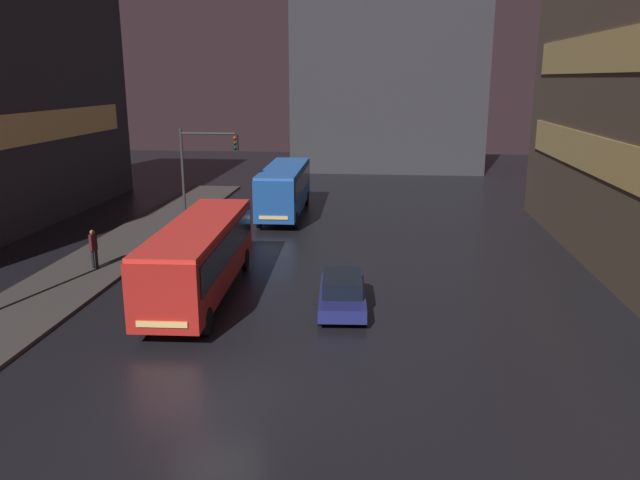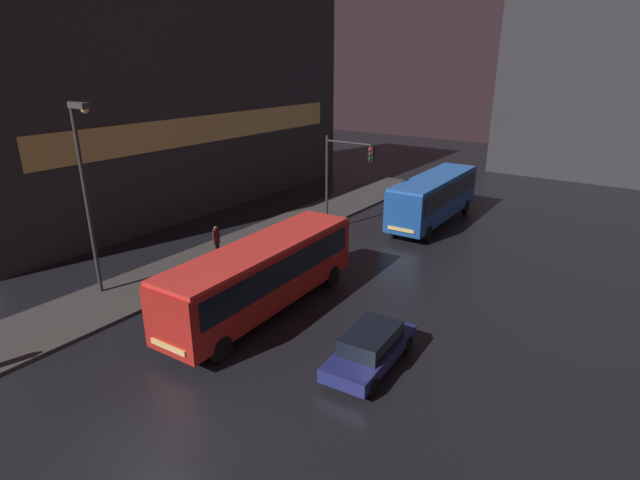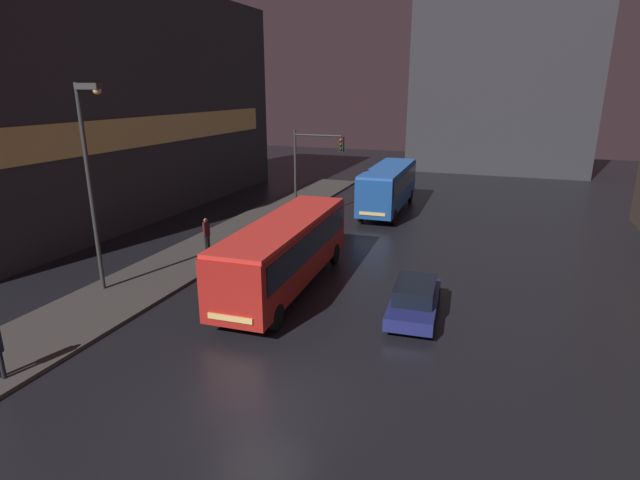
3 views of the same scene
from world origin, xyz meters
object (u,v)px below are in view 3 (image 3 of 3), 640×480
Objects in this scene: bus_near at (286,247)px; car_taxi at (414,299)px; pedestrian_mid at (206,232)px; bus_far at (388,184)px; street_lamp_sidewalk at (91,160)px; traffic_light_main at (312,161)px.

bus_near is 2.35× the size of car_taxi.
pedestrian_mid is at bearing -28.68° from bus_near.
bus_far is 21.03m from street_lamp_sidewalk.
bus_far reaches higher than car_taxi.
bus_far reaches higher than bus_near.
pedestrian_mid is (-6.89, -12.97, -0.74)m from bus_far.
car_taxi is 0.53× the size of street_lamp_sidewalk.
traffic_light_main is 14.57m from street_lamp_sidewalk.
traffic_light_main reaches higher than bus_near.
pedestrian_mid is (-5.91, 2.91, -0.68)m from bus_near.
bus_far is 5.43× the size of pedestrian_mid.
traffic_light_main is (3.02, 7.78, 2.85)m from pedestrian_mid.
bus_near is 5.81× the size of pedestrian_mid.
street_lamp_sidewalk is at bearing -107.09° from traffic_light_main.
street_lamp_sidewalk is at bearing 21.29° from bus_near.
bus_far is 17.54m from car_taxi.
car_taxi is 14.10m from street_lamp_sidewalk.
pedestrian_mid is at bearing -21.83° from car_taxi.
traffic_light_main is at bearing -56.85° from car_taxi.
traffic_light_main is at bearing 51.92° from bus_far.
pedestrian_mid is (-11.75, 3.83, 0.51)m from car_taxi.
bus_far reaches higher than pedestrian_mid.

